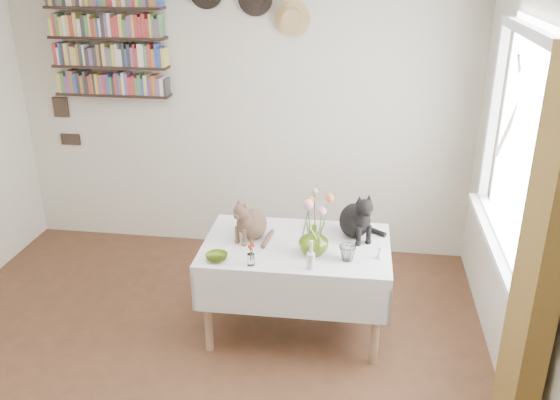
% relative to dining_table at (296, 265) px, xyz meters
% --- Properties ---
extents(room, '(4.08, 4.58, 2.58)m').
position_rel_dining_table_xyz_m(room, '(-0.65, -0.94, 0.73)').
color(room, brown).
rests_on(room, ground).
extents(window, '(0.12, 1.52, 1.32)m').
position_rel_dining_table_xyz_m(window, '(1.32, -0.14, 0.88)').
color(window, white).
rests_on(window, room).
extents(curtain, '(0.12, 0.38, 2.10)m').
position_rel_dining_table_xyz_m(curtain, '(1.25, -1.06, 0.63)').
color(curtain, brown).
rests_on(curtain, room).
extents(dining_table, '(1.29, 0.84, 0.69)m').
position_rel_dining_table_xyz_m(dining_table, '(0.00, 0.00, 0.00)').
color(dining_table, white).
rests_on(dining_table, room).
extents(tabby_cat, '(0.32, 0.34, 0.32)m').
position_rel_dining_table_xyz_m(tabby_cat, '(-0.31, 0.06, 0.33)').
color(tabby_cat, brown).
rests_on(tabby_cat, dining_table).
extents(black_cat, '(0.35, 0.38, 0.36)m').
position_rel_dining_table_xyz_m(black_cat, '(0.39, 0.19, 0.35)').
color(black_cat, black).
rests_on(black_cat, dining_table).
extents(flower_vase, '(0.22, 0.22, 0.21)m').
position_rel_dining_table_xyz_m(flower_vase, '(0.13, -0.13, 0.27)').
color(flower_vase, '#A4C03B').
rests_on(flower_vase, dining_table).
extents(green_bowl, '(0.18, 0.18, 0.05)m').
position_rel_dining_table_xyz_m(green_bowl, '(-0.49, -0.31, 0.19)').
color(green_bowl, '#A4C03B').
rests_on(green_bowl, dining_table).
extents(drinking_glass, '(0.13, 0.13, 0.10)m').
position_rel_dining_table_xyz_m(drinking_glass, '(0.35, -0.18, 0.22)').
color(drinking_glass, white).
rests_on(drinking_glass, dining_table).
extents(candlestick, '(0.05, 0.05, 0.20)m').
position_rel_dining_table_xyz_m(candlestick, '(0.13, -0.33, 0.24)').
color(candlestick, white).
rests_on(candlestick, dining_table).
extents(berry_jar, '(0.05, 0.05, 0.20)m').
position_rel_dining_table_xyz_m(berry_jar, '(-0.25, -0.33, 0.26)').
color(berry_jar, white).
rests_on(berry_jar, dining_table).
extents(porcelain_figurine, '(0.05, 0.05, 0.09)m').
position_rel_dining_table_xyz_m(porcelain_figurine, '(0.56, -0.13, 0.21)').
color(porcelain_figurine, white).
rests_on(porcelain_figurine, dining_table).
extents(flower_bouquet, '(0.17, 0.12, 0.39)m').
position_rel_dining_table_xyz_m(flower_bouquet, '(0.13, -0.11, 0.51)').
color(flower_bouquet, '#4C7233').
rests_on(flower_bouquet, flower_vase).
extents(bookshelf_unit, '(1.00, 0.16, 0.91)m').
position_rel_dining_table_xyz_m(bookshelf_unit, '(-1.75, 1.22, 1.33)').
color(bookshelf_unit, black).
rests_on(bookshelf_unit, room).
extents(wall_hats, '(0.98, 0.09, 0.48)m').
position_rel_dining_table_xyz_m(wall_hats, '(-0.53, 1.24, 1.65)').
color(wall_hats, black).
rests_on(wall_hats, room).
extents(wall_art_plaques, '(0.21, 0.02, 0.44)m').
position_rel_dining_table_xyz_m(wall_art_plaques, '(-2.27, 1.29, 0.61)').
color(wall_art_plaques, '#38281E').
rests_on(wall_art_plaques, room).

